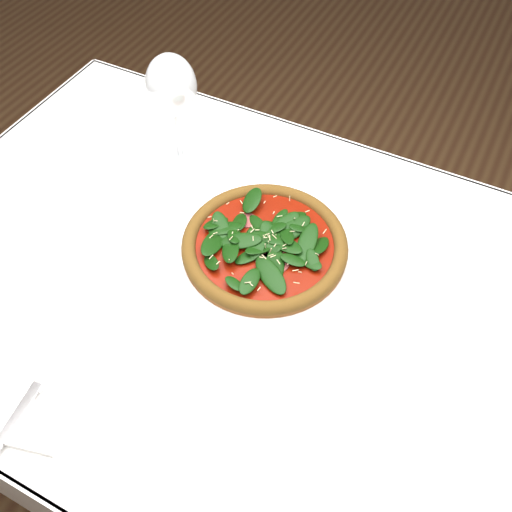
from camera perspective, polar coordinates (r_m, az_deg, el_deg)
The scene contains 8 objects.
ground at distance 1.57m, azimuth -0.68°, elevation -19.11°, with size 6.00×6.00×0.00m, color brown.
dining_table at distance 0.98m, azimuth -1.03°, elevation -6.34°, with size 1.21×0.81×0.75m.
plate at distance 0.94m, azimuth 0.86°, elevation 0.56°, with size 0.31×0.31×0.01m.
pizza at distance 0.92m, azimuth 0.88°, elevation 1.26°, with size 0.31×0.31×0.03m.
wine_glass at distance 1.02m, azimuth -8.44°, elevation 16.24°, with size 0.09×0.09×0.21m.
napkin at distance 0.85m, azimuth -22.89°, elevation -15.09°, with size 0.13×0.06×0.01m, color white.
fork at distance 0.85m, azimuth -22.05°, elevation -13.44°, with size 0.04×0.15×0.00m.
saucer_near at distance 0.79m, azimuth 15.17°, elevation -20.18°, with size 0.13×0.13×0.01m.
Camera 1 is at (0.26, -0.46, 1.48)m, focal length 40.00 mm.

